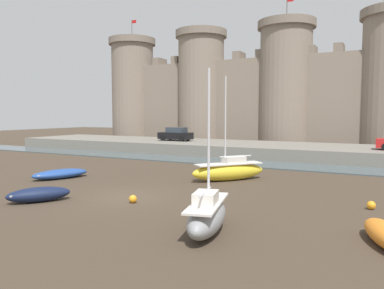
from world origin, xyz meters
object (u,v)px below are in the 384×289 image
car_quay_centre_east (176,134)px  rowboat_midflat_centre (60,174)px  rowboat_midflat_left (39,194)px  sailboat_foreground_left (229,170)px  mooring_buoy_near_shore (133,199)px  mooring_buoy_off_centre (214,166)px  mooring_buoy_near_channel (371,205)px  sailboat_near_channel_right (207,215)px

car_quay_centre_east → rowboat_midflat_centre: bearing=-82.6°
rowboat_midflat_left → car_quay_centre_east: 27.03m
car_quay_centre_east → sailboat_foreground_left: bearing=-49.8°
rowboat_midflat_left → sailboat_foreground_left: size_ratio=0.45×
rowboat_midflat_left → mooring_buoy_near_shore: (4.40, 2.05, -0.20)m
rowboat_midflat_left → mooring_buoy_off_centre: size_ratio=7.50×
mooring_buoy_near_channel → mooring_buoy_near_shore: size_ratio=1.01×
rowboat_midflat_centre → mooring_buoy_near_shore: (8.79, -3.44, -0.14)m
mooring_buoy_near_shore → sailboat_foreground_left: bearing=77.3°
sailboat_foreground_left → mooring_buoy_near_channel: bearing=-24.7°
rowboat_midflat_centre → mooring_buoy_off_centre: bearing=51.6°
rowboat_midflat_centre → mooring_buoy_near_channel: rowboat_midflat_centre is taller
rowboat_midflat_centre → mooring_buoy_off_centre: rowboat_midflat_centre is taller
mooring_buoy_near_channel → mooring_buoy_off_centre: size_ratio=0.96×
rowboat_midflat_left → sailboat_foreground_left: (6.26, 10.27, 0.29)m
rowboat_midflat_centre → rowboat_midflat_left: bearing=-51.3°
sailboat_near_channel_right → mooring_buoy_near_channel: bearing=51.7°
mooring_buoy_off_centre → mooring_buoy_near_shore: bearing=-84.0°
sailboat_foreground_left → mooring_buoy_off_centre: size_ratio=16.67×
rowboat_midflat_centre → mooring_buoy_off_centre: size_ratio=9.78×
rowboat_midflat_centre → car_quay_centre_east: car_quay_centre_east is taller
rowboat_midflat_left → mooring_buoy_near_channel: rowboat_midflat_left is taller
sailboat_near_channel_right → mooring_buoy_off_centre: 16.84m
sailboat_near_channel_right → mooring_buoy_off_centre: size_ratio=14.74×
mooring_buoy_near_shore → car_quay_centre_east: bearing=115.6°
sailboat_near_channel_right → car_quay_centre_east: sailboat_near_channel_right is taller
rowboat_midflat_left → sailboat_near_channel_right: bearing=-3.1°
sailboat_near_channel_right → rowboat_midflat_centre: bearing=157.0°
sailboat_near_channel_right → car_quay_centre_east: bearing=122.4°
rowboat_midflat_centre → car_quay_centre_east: bearing=97.4°
sailboat_near_channel_right → mooring_buoy_near_shore: sailboat_near_channel_right is taller
mooring_buoy_near_channel → mooring_buoy_near_shore: bearing=-158.8°
rowboat_midflat_centre → mooring_buoy_off_centre: (7.45, 9.41, -0.13)m
rowboat_midflat_centre → mooring_buoy_near_channel: 19.52m
car_quay_centre_east → sailboat_near_channel_right: bearing=-57.6°
mooring_buoy_near_shore → sailboat_near_channel_right: bearing=-25.6°
mooring_buoy_near_channel → sailboat_foreground_left: bearing=155.3°
mooring_buoy_near_shore → mooring_buoy_off_centre: bearing=96.0°
mooring_buoy_off_centre → mooring_buoy_near_shore: size_ratio=1.05×
sailboat_foreground_left → mooring_buoy_off_centre: bearing=124.6°
rowboat_midflat_centre → rowboat_midflat_left: size_ratio=1.30×
rowboat_midflat_centre → mooring_buoy_near_shore: rowboat_midflat_centre is taller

